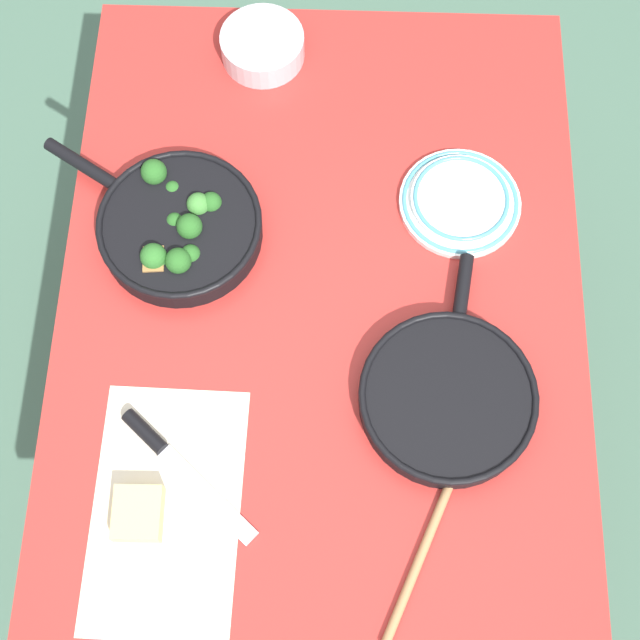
% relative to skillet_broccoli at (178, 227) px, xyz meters
% --- Properties ---
extents(ground_plane, '(14.00, 14.00, 0.00)m').
position_rel_skillet_broccoli_xyz_m(ground_plane, '(-0.16, -0.25, -0.77)').
color(ground_plane, '#476B56').
extents(dining_table_red, '(1.33, 0.90, 0.74)m').
position_rel_skillet_broccoli_xyz_m(dining_table_red, '(-0.16, -0.25, -0.11)').
color(dining_table_red, '#B72D28').
rests_on(dining_table_red, ground_plane).
extents(skillet_broccoli, '(0.31, 0.40, 0.07)m').
position_rel_skillet_broccoli_xyz_m(skillet_broccoli, '(0.00, 0.00, 0.00)').
color(skillet_broccoli, black).
rests_on(skillet_broccoli, dining_table_red).
extents(skillet_eggs, '(0.40, 0.29, 0.04)m').
position_rel_skillet_broccoli_xyz_m(skillet_eggs, '(-0.29, -0.46, -0.01)').
color(skillet_eggs, black).
rests_on(skillet_eggs, dining_table_red).
extents(wooden_spoon, '(0.37, 0.18, 0.02)m').
position_rel_skillet_broccoli_xyz_m(wooden_spoon, '(-0.45, -0.46, -0.02)').
color(wooden_spoon, '#A87A4C').
rests_on(wooden_spoon, dining_table_red).
extents(parchment_sheet, '(0.40, 0.24, 0.00)m').
position_rel_skillet_broccoli_xyz_m(parchment_sheet, '(-0.48, -0.02, -0.03)').
color(parchment_sheet, beige).
rests_on(parchment_sheet, dining_table_red).
extents(grater_knife, '(0.21, 0.23, 0.02)m').
position_rel_skillet_broccoli_xyz_m(grater_knife, '(-0.40, -0.02, -0.02)').
color(grater_knife, silver).
rests_on(grater_knife, dining_table_red).
extents(cheese_block, '(0.09, 0.08, 0.04)m').
position_rel_skillet_broccoli_xyz_m(cheese_block, '(-0.49, 0.02, -0.01)').
color(cheese_block, '#EFD67A').
rests_on(cheese_block, dining_table_red).
extents(dinner_plate_stack, '(0.22, 0.22, 0.03)m').
position_rel_skillet_broccoli_xyz_m(dinner_plate_stack, '(0.08, -0.50, -0.02)').
color(dinner_plate_stack, white).
rests_on(dinner_plate_stack, dining_table_red).
extents(prep_bowl_steel, '(0.16, 0.16, 0.05)m').
position_rel_skillet_broccoli_xyz_m(prep_bowl_steel, '(0.39, -0.13, -0.00)').
color(prep_bowl_steel, '#B7B7BC').
rests_on(prep_bowl_steel, dining_table_red).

